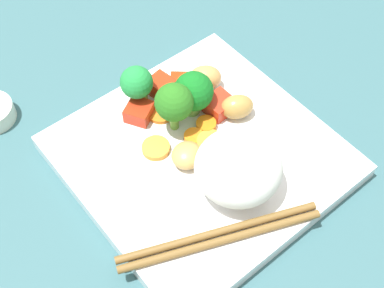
# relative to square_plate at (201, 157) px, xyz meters

# --- Properties ---
(ground_plane) EXTENTS (1.10, 1.10, 0.02)m
(ground_plane) POSITION_rel_square_plate_xyz_m (0.00, 0.00, -0.02)
(ground_plane) COLOR #335D64
(square_plate) EXTENTS (0.27, 0.27, 0.02)m
(square_plate) POSITION_rel_square_plate_xyz_m (0.00, 0.00, 0.00)
(square_plate) COLOR white
(square_plate) RESTS_ON ground_plane
(rice_mound) EXTENTS (0.10, 0.10, 0.06)m
(rice_mound) POSITION_rel_square_plate_xyz_m (-0.05, -0.00, 0.04)
(rice_mound) COLOR white
(rice_mound) RESTS_ON square_plate
(broccoli_floret_0) EXTENTS (0.04, 0.04, 0.06)m
(broccoli_floret_0) POSITION_rel_square_plate_xyz_m (0.05, -0.03, 0.04)
(broccoli_floret_0) COLOR #72BA53
(broccoli_floret_0) RESTS_ON square_plate
(broccoli_floret_1) EXTENTS (0.04, 0.04, 0.06)m
(broccoli_floret_1) POSITION_rel_square_plate_xyz_m (0.10, 0.01, 0.04)
(broccoli_floret_1) COLOR #7FBB5A
(broccoli_floret_1) RESTS_ON square_plate
(broccoli_floret_2) EXTENTS (0.04, 0.04, 0.06)m
(broccoli_floret_2) POSITION_rel_square_plate_xyz_m (0.04, 0.00, 0.05)
(broccoli_floret_2) COLOR #60A23A
(broccoli_floret_2) RESTS_ON square_plate
(carrot_slice_0) EXTENTS (0.03, 0.03, 0.01)m
(carrot_slice_0) POSITION_rel_square_plate_xyz_m (0.02, -0.01, 0.01)
(carrot_slice_0) COLOR orange
(carrot_slice_0) RESTS_ON square_plate
(carrot_slice_1) EXTENTS (0.04, 0.04, 0.00)m
(carrot_slice_1) POSITION_rel_square_plate_xyz_m (0.07, -0.00, 0.01)
(carrot_slice_1) COLOR orange
(carrot_slice_1) RESTS_ON square_plate
(carrot_slice_2) EXTENTS (0.04, 0.04, 0.01)m
(carrot_slice_2) POSITION_rel_square_plate_xyz_m (-0.00, -0.01, 0.01)
(carrot_slice_2) COLOR orange
(carrot_slice_2) RESTS_ON square_plate
(carrot_slice_3) EXTENTS (0.04, 0.04, 0.01)m
(carrot_slice_3) POSITION_rel_square_plate_xyz_m (0.03, 0.03, 0.01)
(carrot_slice_3) COLOR #F69B34
(carrot_slice_3) RESTS_ON square_plate
(carrot_slice_4) EXTENTS (0.03, 0.03, 0.01)m
(carrot_slice_4) POSITION_rel_square_plate_xyz_m (0.02, -0.03, 0.01)
(carrot_slice_4) COLOR orange
(carrot_slice_4) RESTS_ON square_plate
(pepper_chunk_0) EXTENTS (0.04, 0.04, 0.01)m
(pepper_chunk_0) POSITION_rel_square_plate_xyz_m (0.08, -0.05, 0.02)
(pepper_chunk_0) COLOR red
(pepper_chunk_0) RESTS_ON square_plate
(pepper_chunk_2) EXTENTS (0.03, 0.03, 0.02)m
(pepper_chunk_2) POSITION_rel_square_plate_xyz_m (0.09, -0.02, 0.02)
(pepper_chunk_2) COLOR red
(pepper_chunk_2) RESTS_ON square_plate
(pepper_chunk_3) EXTENTS (0.03, 0.03, 0.02)m
(pepper_chunk_3) POSITION_rel_square_plate_xyz_m (0.03, -0.05, 0.02)
(pepper_chunk_3) COLOR red
(pepper_chunk_3) RESTS_ON square_plate
(pepper_chunk_4) EXTENTS (0.04, 0.04, 0.02)m
(pepper_chunk_4) POSITION_rel_square_plate_xyz_m (0.08, 0.02, 0.02)
(pepper_chunk_4) COLOR red
(pepper_chunk_4) RESTS_ON square_plate
(chicken_piece_0) EXTENTS (0.05, 0.05, 0.03)m
(chicken_piece_0) POSITION_rel_square_plate_xyz_m (0.07, -0.07, 0.02)
(chicken_piece_0) COLOR tan
(chicken_piece_0) RESTS_ON square_plate
(chicken_piece_1) EXTENTS (0.04, 0.05, 0.03)m
(chicken_piece_1) POSITION_rel_square_plate_xyz_m (0.01, -0.06, 0.02)
(chicken_piece_1) COLOR #AF8743
(chicken_piece_1) RESTS_ON square_plate
(chicken_piece_2) EXTENTS (0.04, 0.04, 0.02)m
(chicken_piece_2) POSITION_rel_square_plate_xyz_m (0.05, -0.05, 0.02)
(chicken_piece_2) COLOR tan
(chicken_piece_2) RESTS_ON square_plate
(chicken_piece_3) EXTENTS (0.04, 0.04, 0.02)m
(chicken_piece_3) POSITION_rel_square_plate_xyz_m (0.00, 0.02, 0.02)
(chicken_piece_3) COLOR tan
(chicken_piece_3) RESTS_ON square_plate
(chopstick_pair) EXTENTS (0.10, 0.19, 0.01)m
(chopstick_pair) POSITION_rel_square_plate_xyz_m (-0.09, 0.05, 0.01)
(chopstick_pair) COLOR brown
(chopstick_pair) RESTS_ON square_plate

